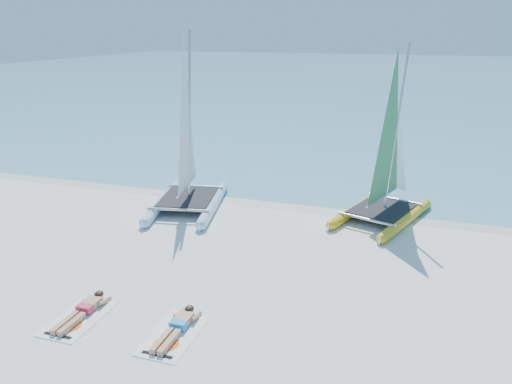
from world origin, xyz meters
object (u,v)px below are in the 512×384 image
sunbather_a (84,310)px  towel_b (174,335)px  catamaran_blue (187,156)px  towel_a (79,318)px  sunbather_b (178,326)px  catamaran_yellow (391,163)px

sunbather_a → towel_b: size_ratio=0.93×
catamaran_blue → towel_a: 8.06m
towel_a → towel_b: (2.41, 0.08, 0.00)m
sunbather_b → catamaran_blue: bearing=113.8°
catamaran_blue → sunbather_b: size_ratio=3.84×
towel_a → sunbather_b: bearing=6.3°
catamaran_yellow → towel_a: bearing=-105.7°
catamaran_yellow → catamaran_blue: bearing=-150.1°
towel_b → sunbather_b: (0.00, 0.19, 0.11)m
sunbather_a → sunbather_b: (2.41, 0.08, 0.00)m
towel_a → sunbather_b: size_ratio=1.07×
sunbather_a → sunbather_b: same height
towel_a → sunbather_a: size_ratio=1.07×
towel_b → catamaran_yellow: bearing=66.9°
towel_a → sunbather_b: (2.41, 0.27, 0.11)m
catamaran_blue → catamaran_yellow: (7.18, 1.42, -0.03)m
catamaran_yellow → towel_b: bearing=-94.3°
catamaran_blue → sunbather_a: size_ratio=3.84×
catamaran_yellow → sunbather_a: bearing=-106.2°
catamaran_blue → sunbather_b: (3.30, -7.50, -1.86)m
catamaran_blue → towel_a: catamaran_blue is taller
towel_a → sunbather_b: sunbather_b is taller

